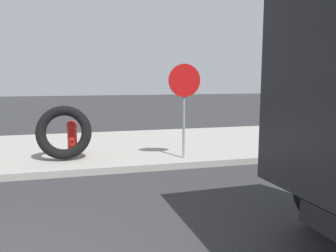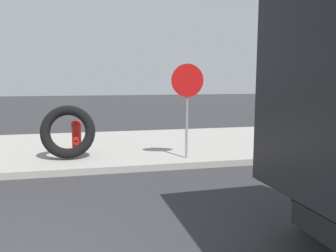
% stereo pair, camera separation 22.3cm
% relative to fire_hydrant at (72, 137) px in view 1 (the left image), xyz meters
% --- Properties ---
extents(sidewalk_curb, '(36.00, 5.00, 0.15)m').
position_rel_fire_hydrant_xyz_m(sidewalk_curb, '(-0.68, 1.03, -0.53)').
color(sidewalk_curb, '#99968E').
rests_on(sidewalk_curb, ground).
extents(fire_hydrant, '(0.26, 0.59, 0.85)m').
position_rel_fire_hydrant_xyz_m(fire_hydrant, '(0.00, 0.00, 0.00)').
color(fire_hydrant, red).
rests_on(fire_hydrant, sidewalk_curb).
extents(loose_tire, '(1.27, 0.62, 1.27)m').
position_rel_fire_hydrant_xyz_m(loose_tire, '(-0.17, -0.44, 0.18)').
color(loose_tire, black).
rests_on(loose_tire, sidewalk_curb).
extents(stop_sign, '(0.76, 0.08, 2.20)m').
position_rel_fire_hydrant_xyz_m(stop_sign, '(2.55, -1.03, 1.07)').
color(stop_sign, gray).
rests_on(stop_sign, sidewalk_curb).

